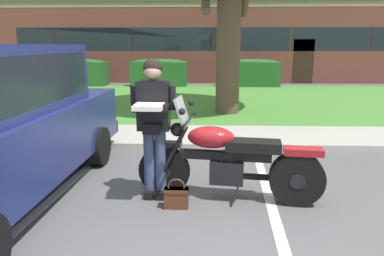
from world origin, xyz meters
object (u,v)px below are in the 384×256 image
Objects in this scene: handbag at (176,196)px; hedge_left at (69,72)px; rider_person at (154,118)px; hedge_center_left at (159,72)px; brick_building at (209,42)px; hedge_center_right at (251,73)px; motorcycle at (236,162)px.

hedge_left reaches higher than handbag.
rider_person is 0.69× the size of hedge_center_left.
handbag is (0.28, -0.30, -0.86)m from rider_person.
hedge_left is (-5.47, 11.66, -0.36)m from rider_person.
brick_building reaches higher than rider_person.
hedge_left is at bearing -180.00° from hedge_center_right.
hedge_left and hedge_center_right have the same top height.
brick_building is (2.31, 6.84, 1.35)m from hedge_center_left.
motorcycle is 0.10× the size of brick_building.
hedge_left is at bearing 115.70° from handbag.
motorcycle is 13.36m from hedge_left.
handbag is at bearing -46.24° from rider_person.
rider_person is 0.51× the size of hedge_left.
rider_person is at bearing -64.87° from hedge_left.
motorcycle is at bearing -61.15° from hedge_left.
brick_building reaches higher than handbag.
brick_building is at bearing 104.23° from hedge_center_right.
hedge_left is 1.35× the size of hedge_center_right.
brick_building is (0.89, 18.50, 1.00)m from rider_person.
hedge_left is at bearing 115.13° from rider_person.
hedge_center_right is at bearing 77.30° from rider_person.
rider_person is 4.74× the size of handbag.
hedge_center_left is at bearing 180.00° from hedge_center_right.
motorcycle is 11.82m from hedge_center_right.
handbag is at bearing -160.27° from motorcycle.
hedge_center_left and hedge_center_right have the same top height.
rider_person is 18.55m from brick_building.
motorcycle is at bearing -78.41° from hedge_center_left.
rider_person is 0.69× the size of hedge_center_right.
rider_person is at bearing 177.17° from motorcycle.
rider_person is (-0.98, 0.05, 0.52)m from motorcycle.
hedge_center_left is at bearing 98.12° from handbag.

